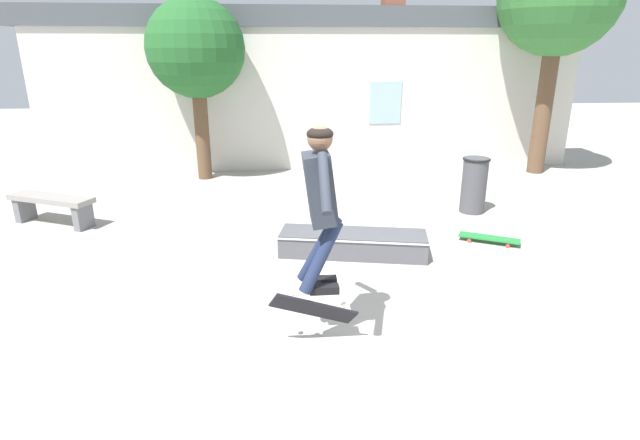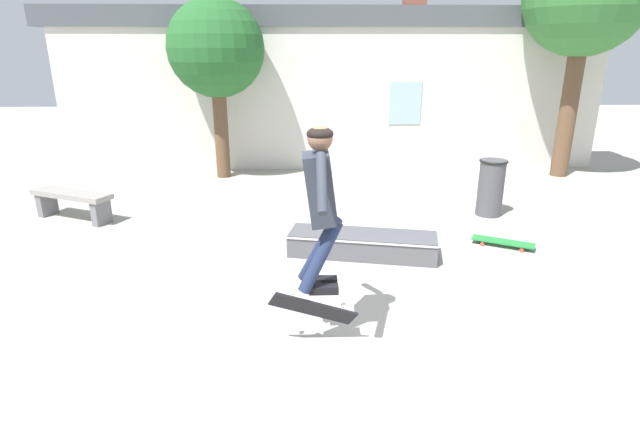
# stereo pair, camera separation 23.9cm
# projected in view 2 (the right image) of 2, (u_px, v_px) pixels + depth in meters

# --- Properties ---
(ground_plane) EXTENTS (40.00, 40.00, 0.00)m
(ground_plane) POSITION_uv_depth(u_px,v_px,m) (370.00, 333.00, 4.79)
(ground_plane) COLOR #A39E93
(building_backdrop) EXTENTS (12.41, 0.52, 4.53)m
(building_backdrop) POSITION_uv_depth(u_px,v_px,m) (333.00, 86.00, 10.89)
(building_backdrop) COLOR beige
(building_backdrop) RESTS_ON ground_plane
(tree_left) EXTENTS (1.91, 1.91, 3.55)m
(tree_left) POSITION_uv_depth(u_px,v_px,m) (216.00, 50.00, 9.81)
(tree_left) COLOR brown
(tree_left) RESTS_ON ground_plane
(park_bench) EXTENTS (1.43, 0.92, 0.46)m
(park_bench) POSITION_uv_depth(u_px,v_px,m) (72.00, 200.00, 7.87)
(park_bench) COLOR gray
(park_bench) RESTS_ON ground_plane
(skate_ledge) EXTENTS (1.99, 0.94, 0.30)m
(skate_ledge) POSITION_uv_depth(u_px,v_px,m) (362.00, 244.00, 6.56)
(skate_ledge) COLOR #4C4C51
(skate_ledge) RESTS_ON ground_plane
(trash_bin) EXTENTS (0.44, 0.44, 0.92)m
(trash_bin) POSITION_uv_depth(u_px,v_px,m) (491.00, 186.00, 8.05)
(trash_bin) COLOR #47474C
(trash_bin) RESTS_ON ground_plane
(skater) EXTENTS (0.40, 1.16, 1.46)m
(skater) POSITION_uv_depth(u_px,v_px,m) (320.00, 196.00, 4.21)
(skater) COLOR #282D38
(skateboard_flipping) EXTENTS (0.81, 0.28, 0.46)m
(skateboard_flipping) POSITION_uv_depth(u_px,v_px,m) (314.00, 309.00, 4.47)
(skateboard_flipping) COLOR black
(skateboard_resting) EXTENTS (0.82, 0.57, 0.08)m
(skateboard_resting) POSITION_uv_depth(u_px,v_px,m) (503.00, 242.00, 6.86)
(skateboard_resting) COLOR #237F38
(skateboard_resting) RESTS_ON ground_plane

